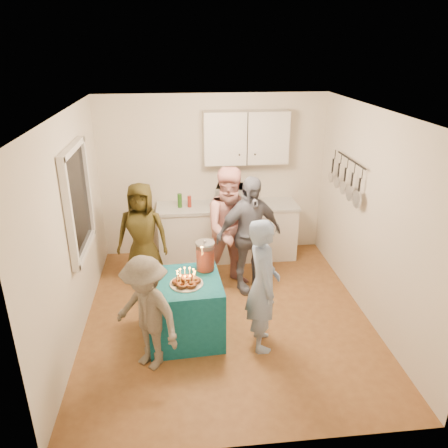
{
  "coord_description": "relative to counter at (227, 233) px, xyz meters",
  "views": [
    {
      "loc": [
        -0.55,
        -4.77,
        3.29
      ],
      "look_at": [
        0.0,
        0.35,
        1.15
      ],
      "focal_mm": 35.0,
      "sensor_mm": 36.0,
      "label": 1
    }
  ],
  "objects": [
    {
      "name": "ceiling",
      "position": [
        -0.2,
        -1.7,
        2.17
      ],
      "size": [
        4.0,
        4.0,
        0.0
      ],
      "primitive_type": "plane",
      "color": "white",
      "rests_on": "floor"
    },
    {
      "name": "woman_back_right",
      "position": [
        0.18,
        -1.04,
        0.41
      ],
      "size": [
        1.06,
        0.7,
        1.68
      ],
      "primitive_type": "imported",
      "rotation": [
        0.0,
        0.0,
        0.32
      ],
      "color": "black",
      "rests_on": "floor"
    },
    {
      "name": "punch_jar",
      "position": [
        -0.48,
        -1.81,
        0.5
      ],
      "size": [
        0.22,
        0.22,
        0.34
      ],
      "primitive_type": "cylinder",
      "color": "red",
      "rests_on": "party_table"
    },
    {
      "name": "right_wall",
      "position": [
        1.6,
        -1.7,
        0.87
      ],
      "size": [
        4.0,
        4.0,
        0.0
      ],
      "primitive_type": "plane",
      "color": "silver",
      "rests_on": "floor"
    },
    {
      "name": "man_birthday",
      "position": [
        0.13,
        -2.31,
        0.36
      ],
      "size": [
        0.4,
        0.59,
        1.58
      ],
      "primitive_type": "imported",
      "rotation": [
        0.0,
        0.0,
        1.54
      ],
      "color": "#90A9D2",
      "rests_on": "floor"
    },
    {
      "name": "back_wall",
      "position": [
        -0.2,
        0.3,
        0.87
      ],
      "size": [
        3.6,
        3.6,
        0.0
      ],
      "primitive_type": "plane",
      "color": "silver",
      "rests_on": "floor"
    },
    {
      "name": "woman_back_left",
      "position": [
        -1.3,
        -0.63,
        0.32
      ],
      "size": [
        0.8,
        0.58,
        1.51
      ],
      "primitive_type": "imported",
      "rotation": [
        0.0,
        0.0,
        -0.14
      ],
      "color": "brown",
      "rests_on": "floor"
    },
    {
      "name": "pot_rack",
      "position": [
        1.52,
        -1.0,
        1.17
      ],
      "size": [
        0.12,
        1.0,
        0.6
      ],
      "primitive_type": "cube",
      "color": "black",
      "rests_on": "right_wall"
    },
    {
      "name": "window_night",
      "position": [
        -1.97,
        -1.4,
        1.12
      ],
      "size": [
        0.04,
        1.0,
        1.2
      ],
      "primitive_type": "cube",
      "color": "black",
      "rests_on": "left_wall"
    },
    {
      "name": "floor",
      "position": [
        -0.2,
        -1.7,
        -0.43
      ],
      "size": [
        4.0,
        4.0,
        0.0
      ],
      "primitive_type": "plane",
      "color": "brown",
      "rests_on": "ground"
    },
    {
      "name": "donut_cake",
      "position": [
        -0.71,
        -2.14,
        0.42
      ],
      "size": [
        0.38,
        0.38,
        0.18
      ],
      "primitive_type": null,
      "color": "#381C0C",
      "rests_on": "party_table"
    },
    {
      "name": "party_table",
      "position": [
        -0.74,
        -2.06,
        -0.05
      ],
      "size": [
        0.9,
        0.9,
        0.76
      ],
      "primitive_type": "cube",
      "rotation": [
        0.0,
        0.0,
        0.06
      ],
      "color": "#10596A",
      "rests_on": "floor"
    },
    {
      "name": "counter",
      "position": [
        0.0,
        0.0,
        0.0
      ],
      "size": [
        2.2,
        0.58,
        0.86
      ],
      "primitive_type": "cube",
      "color": "white",
      "rests_on": "floor"
    },
    {
      "name": "child_near_left",
      "position": [
        -1.15,
        -2.53,
        0.23
      ],
      "size": [
        0.96,
        0.93,
        1.31
      ],
      "primitive_type": "imported",
      "rotation": [
        0.0,
        0.0,
        -0.72
      ],
      "color": "#5E564B",
      "rests_on": "floor"
    },
    {
      "name": "left_wall",
      "position": [
        -2.0,
        -1.7,
        0.87
      ],
      "size": [
        4.0,
        4.0,
        0.0
      ],
      "primitive_type": "plane",
      "color": "silver",
      "rests_on": "floor"
    },
    {
      "name": "microwave",
      "position": [
        0.12,
        0.0,
        0.64
      ],
      "size": [
        0.64,
        0.5,
        0.32
      ],
      "primitive_type": "imported",
      "rotation": [
        0.0,
        0.0,
        -0.22
      ],
      "color": "white",
      "rests_on": "countertop"
    },
    {
      "name": "woman_back_center",
      "position": [
        -0.03,
        -0.89,
        0.45
      ],
      "size": [
        0.94,
        0.78,
        1.77
      ],
      "primitive_type": "imported",
      "rotation": [
        0.0,
        0.0,
        0.13
      ],
      "color": "#CA696C",
      "rests_on": "floor"
    },
    {
      "name": "countertop",
      "position": [
        0.0,
        -0.0,
        0.46
      ],
      "size": [
        2.24,
        0.62,
        0.05
      ],
      "primitive_type": "cube",
      "color": "beige",
      "rests_on": "counter"
    },
    {
      "name": "upper_cabinet",
      "position": [
        0.3,
        0.15,
        1.52
      ],
      "size": [
        1.3,
        0.3,
        0.8
      ],
      "primitive_type": "cube",
      "color": "white",
      "rests_on": "back_wall"
    }
  ]
}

